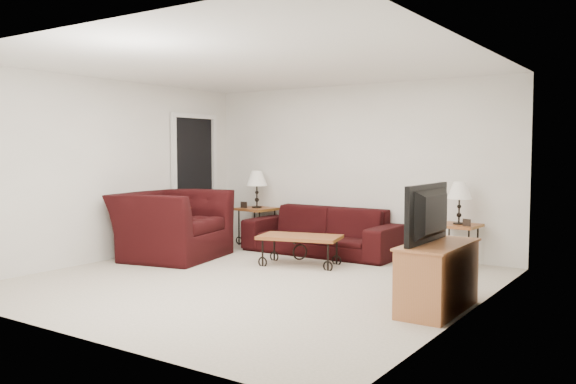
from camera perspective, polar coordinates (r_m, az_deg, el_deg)
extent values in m
plane|color=beige|center=(7.07, -3.20, -8.44)|extent=(5.00, 5.00, 0.00)
cube|color=white|center=(9.03, 6.40, 2.24)|extent=(5.00, 0.02, 2.50)
cube|color=white|center=(5.15, -20.31, 0.71)|extent=(5.00, 0.02, 2.50)
cube|color=white|center=(8.66, -16.55, 2.03)|extent=(0.02, 5.00, 2.50)
cube|color=white|center=(5.76, 16.99, 1.11)|extent=(0.02, 5.00, 2.50)
plane|color=white|center=(6.98, -3.29, 12.05)|extent=(5.00, 5.00, 0.00)
cube|color=black|center=(9.78, -8.93, 1.00)|extent=(0.08, 0.94, 2.04)
imported|color=black|center=(8.83, 3.23, -3.71)|extent=(2.32, 0.91, 0.68)
cube|color=brown|center=(9.72, -2.98, -3.25)|extent=(0.61, 0.61, 0.60)
cube|color=brown|center=(8.19, 15.92, -4.90)|extent=(0.54, 0.54, 0.56)
cube|color=black|center=(9.65, -4.23, -1.23)|extent=(0.12, 0.02, 0.10)
cube|color=black|center=(7.96, 16.66, -2.81)|extent=(0.11, 0.04, 0.09)
cube|color=brown|center=(7.96, 1.14, -5.58)|extent=(1.17, 0.82, 0.40)
imported|color=black|center=(8.62, -10.99, -3.09)|extent=(1.54, 1.68, 0.94)
cube|color=#C45219|center=(8.47, -10.51, -2.86)|extent=(0.20, 0.44, 0.42)
cube|color=#A9643E|center=(5.90, 14.08, -7.86)|extent=(0.45, 1.08, 0.65)
imported|color=black|center=(5.81, 13.99, -2.03)|extent=(0.13, 0.97, 0.56)
ellipsoid|color=black|center=(7.65, 13.84, -5.93)|extent=(0.40, 0.35, 0.44)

